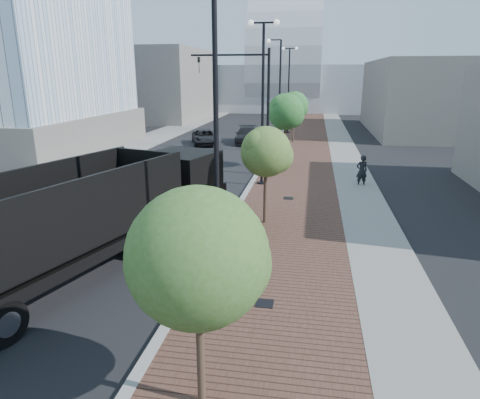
% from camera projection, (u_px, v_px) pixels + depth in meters
% --- Properties ---
extents(sidewalk, '(7.00, 140.00, 0.12)m').
position_uv_depth(sidewalk, '(313.00, 141.00, 42.33)').
color(sidewalk, '#4C2D23').
rests_on(sidewalk, ground).
extents(concrete_strip, '(2.40, 140.00, 0.13)m').
position_uv_depth(concrete_strip, '(341.00, 142.00, 41.90)').
color(concrete_strip, slate).
rests_on(concrete_strip, ground).
extents(curb, '(0.30, 140.00, 0.14)m').
position_uv_depth(curb, '(277.00, 141.00, 42.90)').
color(curb, gray).
rests_on(curb, ground).
extents(west_sidewalk, '(4.00, 140.00, 0.12)m').
position_uv_depth(west_sidewalk, '(154.00, 138.00, 45.01)').
color(west_sidewalk, slate).
rests_on(west_sidewalk, ground).
extents(dump_truck, '(6.37, 13.84, 3.66)m').
position_uv_depth(dump_truck, '(133.00, 210.00, 16.05)').
color(dump_truck, black).
rests_on(dump_truck, ground).
extents(white_sedan, '(2.70, 4.98, 1.56)m').
position_uv_depth(white_sedan, '(133.00, 204.00, 19.36)').
color(white_sedan, silver).
rests_on(white_sedan, ground).
extents(dark_car_mid, '(3.73, 5.34, 1.35)m').
position_uv_depth(dark_car_mid, '(205.00, 137.00, 40.82)').
color(dark_car_mid, black).
rests_on(dark_car_mid, ground).
extents(dark_car_far, '(2.74, 5.48, 1.53)m').
position_uv_depth(dark_car_far, '(247.00, 135.00, 41.57)').
color(dark_car_far, black).
rests_on(dark_car_far, ground).
extents(pedestrian, '(0.80, 0.64, 1.90)m').
position_uv_depth(pedestrian, '(362.00, 171.00, 25.22)').
color(pedestrian, black).
rests_on(pedestrian, ground).
extents(streetlight_1, '(1.44, 0.56, 9.21)m').
position_uv_depth(streetlight_1, '(213.00, 144.00, 13.24)').
color(streetlight_1, black).
rests_on(streetlight_1, ground).
extents(streetlight_2, '(1.72, 0.56, 9.28)m').
position_uv_depth(streetlight_2, '(263.00, 104.00, 24.44)').
color(streetlight_2, black).
rests_on(streetlight_2, ground).
extents(streetlight_3, '(1.44, 0.56, 9.21)m').
position_uv_depth(streetlight_3, '(278.00, 100.00, 35.95)').
color(streetlight_3, black).
rests_on(streetlight_3, ground).
extents(streetlight_4, '(1.72, 0.56, 9.28)m').
position_uv_depth(streetlight_4, '(289.00, 90.00, 47.15)').
color(streetlight_4, black).
rests_on(streetlight_4, ground).
extents(traffic_mast, '(5.09, 0.20, 8.00)m').
position_uv_depth(traffic_mast, '(254.00, 98.00, 27.38)').
color(traffic_mast, black).
rests_on(traffic_mast, ground).
extents(tree_0, '(2.62, 2.61, 4.55)m').
position_uv_depth(tree_0, '(201.00, 257.00, 7.71)').
color(tree_0, '#382619').
rests_on(tree_0, ground).
extents(tree_1, '(2.23, 2.16, 4.35)m').
position_uv_depth(tree_1, '(267.00, 152.00, 18.11)').
color(tree_1, '#382619').
rests_on(tree_1, ground).
extents(tree_2, '(2.51, 2.49, 5.22)m').
position_uv_depth(tree_2, '(286.00, 112.00, 29.27)').
color(tree_2, '#382619').
rests_on(tree_2, ground).
extents(tree_3, '(2.70, 2.70, 4.92)m').
position_uv_depth(tree_3, '(295.00, 106.00, 40.73)').
color(tree_3, '#382619').
rests_on(tree_3, ground).
extents(tower_podium, '(19.00, 19.00, 3.00)m').
position_uv_depth(tower_podium, '(6.00, 131.00, 38.82)').
color(tower_podium, slate).
rests_on(tower_podium, ground).
extents(convention_center, '(50.00, 30.00, 50.00)m').
position_uv_depth(convention_center, '(288.00, 77.00, 84.14)').
color(convention_center, '#A4A9AE').
rests_on(convention_center, ground).
extents(commercial_block_nw, '(14.00, 20.00, 10.00)m').
position_uv_depth(commercial_block_nw, '(155.00, 85.00, 63.69)').
color(commercial_block_nw, slate).
rests_on(commercial_block_nw, ground).
extents(commercial_block_ne, '(12.00, 22.00, 8.00)m').
position_uv_depth(commercial_block_ne, '(426.00, 97.00, 48.67)').
color(commercial_block_ne, slate).
rests_on(commercial_block_ne, ground).
extents(utility_cover_1, '(0.50, 0.50, 0.02)m').
position_uv_depth(utility_cover_1, '(265.00, 303.00, 12.21)').
color(utility_cover_1, black).
rests_on(utility_cover_1, sidewalk).
extents(utility_cover_2, '(0.50, 0.50, 0.02)m').
position_uv_depth(utility_cover_2, '(288.00, 198.00, 22.62)').
color(utility_cover_2, black).
rests_on(utility_cover_2, sidewalk).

